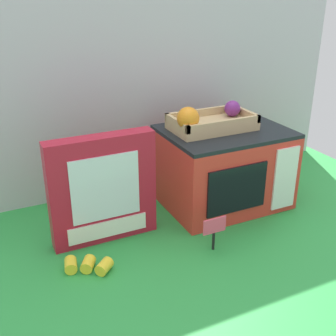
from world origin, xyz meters
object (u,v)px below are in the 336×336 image
(toy_microwave, at_px, (223,167))
(cookie_set_box, at_px, (103,190))
(price_sign, at_px, (214,229))
(food_groups_crate, at_px, (210,122))
(loose_toy_banana, at_px, (88,265))

(toy_microwave, relative_size, cookie_set_box, 1.24)
(cookie_set_box, bearing_deg, price_sign, -36.94)
(food_groups_crate, bearing_deg, toy_microwave, -22.75)
(cookie_set_box, bearing_deg, loose_toy_banana, -125.01)
(food_groups_crate, distance_m, loose_toy_banana, 0.57)
(toy_microwave, bearing_deg, loose_toy_banana, -161.33)
(food_groups_crate, height_order, cookie_set_box, food_groups_crate)
(toy_microwave, bearing_deg, food_groups_crate, 157.25)
(toy_microwave, xyz_separation_m, price_sign, (-0.17, -0.23, -0.06))
(toy_microwave, distance_m, price_sign, 0.30)
(food_groups_crate, relative_size, price_sign, 2.70)
(toy_microwave, height_order, food_groups_crate, food_groups_crate)
(toy_microwave, height_order, cookie_set_box, cookie_set_box)
(loose_toy_banana, bearing_deg, price_sign, -9.79)
(cookie_set_box, height_order, loose_toy_banana, cookie_set_box)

